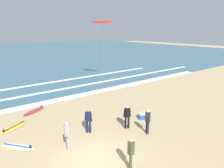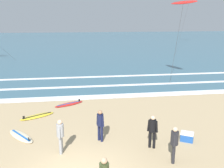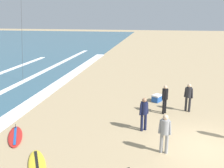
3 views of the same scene
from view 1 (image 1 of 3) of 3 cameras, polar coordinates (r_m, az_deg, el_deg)
The scene contains 14 objects.
ground_plane at distance 10.81m, azimuth -4.44°, elevation -20.48°, with size 160.00×160.00×0.00m, color tan.
wave_foam_shoreline at distance 19.14m, azimuth -17.03°, elevation -4.77°, with size 44.13×1.09×0.01m, color white.
wave_foam_mid_break at distance 21.63m, azimuth -22.89°, elevation -3.04°, with size 53.27×0.58×0.01m, color white.
wave_foam_outer_break at distance 24.91m, azimuth -26.44°, elevation -1.17°, with size 40.71×0.64×0.01m, color white.
surfer_background_far at distance 12.84m, azimuth 9.96°, elevation -9.68°, with size 0.32×0.50×1.60m.
surfer_right_near at distance 12.81m, azimuth -6.63°, elevation -9.59°, with size 0.38×0.46×1.60m.
surfer_left_near at distance 11.34m, azimuth -12.45°, elevation -13.29°, with size 0.32×0.52×1.60m.
surfer_mid_group at distance 9.73m, azimuth 5.32°, elevation -18.13°, with size 0.41×0.44×1.60m.
surfer_foreground_main at distance 13.32m, azimuth 4.27°, elevation -8.54°, with size 0.49×0.32×1.60m.
surfboard_left_pile at distance 12.81m, azimuth -24.92°, elevation -15.60°, with size 1.78×2.01×0.25m.
surfboard_foreground_flat at distance 15.19m, azimuth -25.66°, elevation -10.77°, with size 2.12×1.56×0.25m.
surfboard_right_spare at distance 17.32m, azimuth -21.01°, elevation -7.11°, with size 2.13×1.54×0.25m.
kite_red_low_near at distance 24.59m, azimuth -2.69°, elevation 16.96°, with size 1.72×3.28×7.36m.
cooler_box at distance 15.10m, azimuth 8.67°, elevation -8.79°, with size 0.75×0.69×0.44m.
Camera 1 is at (-4.72, -7.44, 6.26)m, focal length 32.66 mm.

